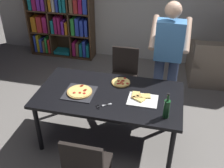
# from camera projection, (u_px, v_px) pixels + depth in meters

# --- Properties ---
(ground_plane) EXTENTS (12.00, 12.00, 0.00)m
(ground_plane) POSITION_uv_depth(u_px,v_px,m) (110.00, 137.00, 3.79)
(ground_plane) COLOR gray
(dining_table) EXTENTS (1.83, 0.99, 0.75)m
(dining_table) POSITION_uv_depth(u_px,v_px,m) (109.00, 98.00, 3.42)
(dining_table) COLOR black
(dining_table) RESTS_ON ground_plane
(chair_near_camera) EXTENTS (0.42, 0.42, 0.90)m
(chair_near_camera) POSITION_uv_depth(u_px,v_px,m) (86.00, 166.00, 2.71)
(chair_near_camera) COLOR black
(chair_near_camera) RESTS_ON ground_plane
(chair_far_side) EXTENTS (0.42, 0.42, 0.90)m
(chair_far_side) POSITION_uv_depth(u_px,v_px,m) (124.00, 72.00, 4.32)
(chair_far_side) COLOR black
(chair_far_side) RESTS_ON ground_plane
(bookshelf) EXTENTS (1.40, 0.35, 1.95)m
(bookshelf) POSITION_uv_depth(u_px,v_px,m) (60.00, 11.00, 5.53)
(bookshelf) COLOR #513823
(bookshelf) RESTS_ON ground_plane
(person_serving_pizza) EXTENTS (0.55, 0.54, 1.75)m
(person_serving_pizza) POSITION_uv_depth(u_px,v_px,m) (168.00, 55.00, 3.75)
(person_serving_pizza) COLOR #38476B
(person_serving_pizza) RESTS_ON ground_plane
(pepperoni_pizza_on_tray) EXTENTS (0.38, 0.38, 0.04)m
(pepperoni_pizza_on_tray) POSITION_uv_depth(u_px,v_px,m) (80.00, 92.00, 3.38)
(pepperoni_pizza_on_tray) COLOR #2D2D33
(pepperoni_pizza_on_tray) RESTS_ON dining_table
(pizza_slices_on_towel) EXTENTS (0.36, 0.28, 0.03)m
(pizza_slices_on_towel) POSITION_uv_depth(u_px,v_px,m) (141.00, 98.00, 3.27)
(pizza_slices_on_towel) COLOR white
(pizza_slices_on_towel) RESTS_ON dining_table
(wine_bottle) EXTENTS (0.07, 0.07, 0.32)m
(wine_bottle) POSITION_uv_depth(u_px,v_px,m) (167.00, 108.00, 2.93)
(wine_bottle) COLOR #194723
(wine_bottle) RESTS_ON dining_table
(kitchen_scissors) EXTENTS (0.19, 0.15, 0.01)m
(kitchen_scissors) POSITION_uv_depth(u_px,v_px,m) (101.00, 106.00, 3.15)
(kitchen_scissors) COLOR silver
(kitchen_scissors) RESTS_ON dining_table
(second_pizza_plain) EXTENTS (0.25, 0.25, 0.03)m
(second_pizza_plain) POSITION_uv_depth(u_px,v_px,m) (121.00, 82.00, 3.59)
(second_pizza_plain) COLOR tan
(second_pizza_plain) RESTS_ON dining_table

